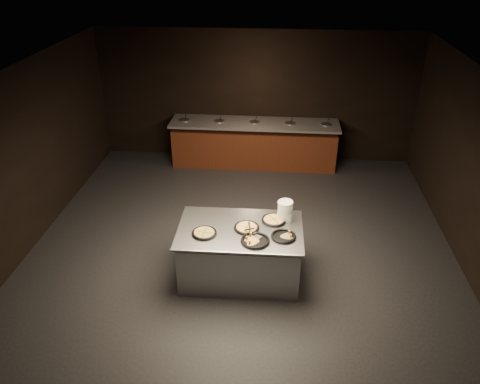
{
  "coord_description": "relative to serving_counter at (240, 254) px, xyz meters",
  "views": [
    {
      "loc": [
        0.54,
        -6.09,
        4.64
      ],
      "look_at": [
        -0.03,
        0.3,
        1.07
      ],
      "focal_mm": 35.0,
      "sensor_mm": 36.0,
      "label": 1
    }
  ],
  "objects": [
    {
      "name": "pan_cheese_slices_b",
      "position": [
        0.24,
        -0.3,
        0.47
      ],
      "size": [
        0.41,
        0.41,
        0.04
      ],
      "rotation": [
        0.0,
        0.0,
        2.28
      ],
      "color": "black",
      "rests_on": "serving_counter"
    },
    {
      "name": "server_left",
      "position": [
        0.13,
        -0.09,
        0.53
      ],
      "size": [
        0.13,
        0.31,
        0.15
      ],
      "rotation": [
        0.0,
        0.0,
        1.84
      ],
      "color": "#AFB1B6",
      "rests_on": "serving_counter"
    },
    {
      "name": "pan_cheese_slices_a",
      "position": [
        0.48,
        0.25,
        0.47
      ],
      "size": [
        0.37,
        0.37,
        0.04
      ],
      "rotation": [
        0.0,
        0.0,
        0.61
      ],
      "color": "black",
      "rests_on": "serving_counter"
    },
    {
      "name": "room",
      "position": [
        -0.04,
        0.43,
        1.03
      ],
      "size": [
        7.02,
        8.02,
        2.92
      ],
      "color": "black",
      "rests_on": "ground"
    },
    {
      "name": "pan_veggie_whole",
      "position": [
        -0.5,
        -0.18,
        0.47
      ],
      "size": [
        0.36,
        0.36,
        0.04
      ],
      "rotation": [
        0.0,
        0.0,
        -0.09
      ],
      "color": "black",
      "rests_on": "serving_counter"
    },
    {
      "name": "salad_bar",
      "position": [
        -0.04,
        3.99,
        0.02
      ],
      "size": [
        3.7,
        0.83,
        1.18
      ],
      "color": "#562214",
      "rests_on": "ground"
    },
    {
      "name": "server_right",
      "position": [
        0.18,
        -0.16,
        0.52
      ],
      "size": [
        0.27,
        0.2,
        0.15
      ],
      "rotation": [
        0.0,
        0.0,
        -0.54
      ],
      "color": "#AFB1B6",
      "rests_on": "serving_counter"
    },
    {
      "name": "pan_veggie_slices",
      "position": [
        0.63,
        -0.16,
        0.47
      ],
      "size": [
        0.36,
        0.36,
        0.04
      ],
      "rotation": [
        0.0,
        0.0,
        -0.26
      ],
      "color": "black",
      "rests_on": "serving_counter"
    },
    {
      "name": "pan_cheese_whole",
      "position": [
        0.09,
        0.01,
        0.47
      ],
      "size": [
        0.37,
        0.37,
        0.04
      ],
      "rotation": [
        0.0,
        0.0,
        -0.16
      ],
      "color": "black",
      "rests_on": "serving_counter"
    },
    {
      "name": "serving_counter",
      "position": [
        0.0,
        0.0,
        0.0
      ],
      "size": [
        1.83,
        1.19,
        0.87
      ],
      "rotation": [
        0.0,
        0.0,
        0.01
      ],
      "color": "#AFB1B6",
      "rests_on": "ground"
    },
    {
      "name": "plate_stack",
      "position": [
        0.64,
        0.32,
        0.6
      ],
      "size": [
        0.23,
        0.23,
        0.3
      ],
      "primitive_type": "cylinder",
      "color": "silver",
      "rests_on": "serving_counter"
    }
  ]
}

